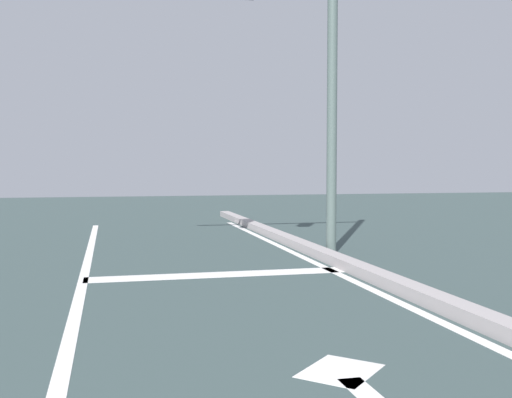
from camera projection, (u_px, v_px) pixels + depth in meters
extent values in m
cube|color=silver|center=(67.00, 348.00, 4.69)|extent=(0.12, 20.00, 0.01)
cube|color=silver|center=(444.00, 323.00, 5.43)|extent=(0.12, 20.00, 0.01)
cube|color=silver|center=(218.00, 275.00, 7.86)|extent=(3.34, 0.40, 0.01)
cube|color=silver|center=(340.00, 371.00, 4.16)|extent=(0.71, 0.71, 0.01)
cube|color=#A39B9B|center=(469.00, 314.00, 5.48)|extent=(0.24, 24.00, 0.14)
cylinder|color=#50605C|center=(332.00, 93.00, 9.67)|extent=(0.16, 0.16, 5.08)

